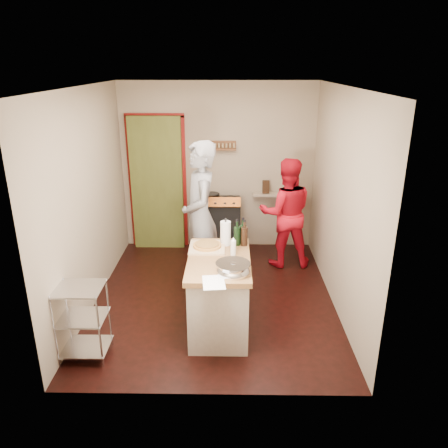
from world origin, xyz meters
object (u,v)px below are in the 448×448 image
(stove, at_px, (221,226))
(island, at_px, (220,291))
(person_stripe, at_px, (200,217))
(person_red, at_px, (286,213))
(wire_shelving, at_px, (82,319))

(stove, bearing_deg, island, -89.02)
(stove, height_order, island, island)
(stove, relative_size, person_stripe, 0.51)
(person_stripe, bearing_deg, person_red, 108.33)
(person_red, bearing_deg, person_stripe, 28.30)
(stove, bearing_deg, person_red, -22.49)
(wire_shelving, height_order, island, island)
(wire_shelving, bearing_deg, person_stripe, 54.62)
(wire_shelving, height_order, person_red, person_red)
(wire_shelving, xyz_separation_m, person_red, (2.28, 2.23, 0.36))
(island, xyz_separation_m, person_red, (0.92, 1.69, 0.34))
(wire_shelving, distance_m, person_stripe, 1.96)
(stove, distance_m, wire_shelving, 2.94)
(wire_shelving, distance_m, island, 1.47)
(stove, relative_size, island, 0.78)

